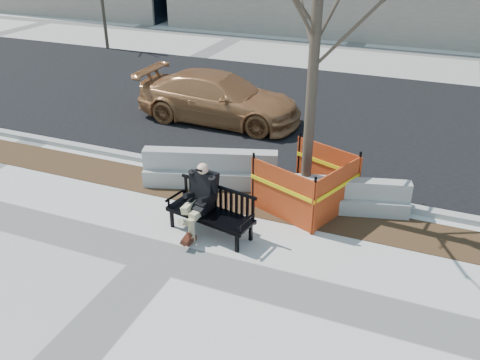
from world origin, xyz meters
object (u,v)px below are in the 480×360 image
(tree_fence, at_px, (304,205))
(jersey_barrier_left, at_px, (211,185))
(sedan, at_px, (220,121))
(jersey_barrier_right, at_px, (344,210))
(seated_man, at_px, (202,228))
(bench, at_px, (211,233))

(tree_fence, distance_m, jersey_barrier_left, 2.35)
(sedan, relative_size, jersey_barrier_right, 1.91)
(seated_man, bearing_deg, tree_fence, 56.52)
(bench, distance_m, jersey_barrier_right, 3.02)
(jersey_barrier_right, bearing_deg, seated_man, -159.23)
(bench, bearing_deg, seated_man, 169.32)
(jersey_barrier_right, bearing_deg, tree_fence, 173.17)
(tree_fence, relative_size, jersey_barrier_right, 2.39)
(bench, bearing_deg, jersey_barrier_left, 126.45)
(tree_fence, bearing_deg, jersey_barrier_right, 7.86)
(seated_man, bearing_deg, jersey_barrier_left, 121.01)
(bench, relative_size, jersey_barrier_right, 0.69)
(jersey_barrier_left, bearing_deg, tree_fence, -20.07)
(seated_man, height_order, tree_fence, tree_fence)
(jersey_barrier_right, bearing_deg, bench, -154.95)
(bench, relative_size, seated_man, 1.27)
(bench, height_order, tree_fence, tree_fence)
(jersey_barrier_left, bearing_deg, seated_man, -87.98)
(bench, distance_m, jersey_barrier_left, 2.11)
(tree_fence, height_order, jersey_barrier_right, tree_fence)
(bench, distance_m, tree_fence, 2.32)
(jersey_barrier_left, xyz_separation_m, jersey_barrier_right, (3.22, 0.02, 0.00))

